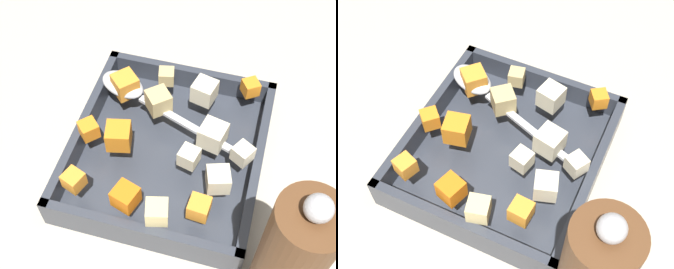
{
  "view_description": "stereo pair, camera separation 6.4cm",
  "coord_description": "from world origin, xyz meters",
  "views": [
    {
      "loc": [
        -0.36,
        -0.08,
        0.58
      ],
      "look_at": [
        -0.0,
        0.02,
        0.06
      ],
      "focal_mm": 50.54,
      "sensor_mm": 36.0,
      "label": 1
    },
    {
      "loc": [
        -0.34,
        -0.14,
        0.58
      ],
      "look_at": [
        -0.0,
        0.02,
        0.06
      ],
      "focal_mm": 50.54,
      "sensor_mm": 36.0,
      "label": 2
    }
  ],
  "objects": [
    {
      "name": "baking_dish",
      "position": [
        -0.0,
        0.02,
        0.02
      ],
      "size": [
        0.28,
        0.26,
        0.05
      ],
      "color": "#333842",
      "rests_on": "ground_plane"
    },
    {
      "name": "carrot_chunk_corner_nw",
      "position": [
        -0.1,
        -0.05,
        0.06
      ],
      "size": [
        0.03,
        0.03,
        0.03
      ],
      "primitive_type": "cube",
      "rotation": [
        0.0,
        0.0,
        6.21
      ],
      "color": "orange",
      "rests_on": "baking_dish"
    },
    {
      "name": "potato_chunk_near_right",
      "position": [
        0.08,
        -0.01,
        0.07
      ],
      "size": [
        0.04,
        0.04,
        0.03
      ],
      "primitive_type": "cube",
      "rotation": [
        0.0,
        0.0,
        1.33
      ],
      "color": "beige",
      "rests_on": "baking_dish"
    },
    {
      "name": "carrot_chunk_corner_ne",
      "position": [
        -0.1,
        0.11,
        0.06
      ],
      "size": [
        0.03,
        0.03,
        0.02
      ],
      "primitive_type": "cube",
      "rotation": [
        0.0,
        0.0,
        1.21
      ],
      "color": "orange",
      "rests_on": "baking_dish"
    },
    {
      "name": "ground_plane",
      "position": [
        0.0,
        0.0,
        0.0
      ],
      "size": [
        4.0,
        4.0,
        0.0
      ],
      "primitive_type": "plane",
      "color": "#BCB29E"
    },
    {
      "name": "carrot_chunk_front_center",
      "position": [
        -0.11,
        0.04,
        0.07
      ],
      "size": [
        0.04,
        0.04,
        0.03
      ],
      "primitive_type": "cube",
      "rotation": [
        0.0,
        0.0,
        4.4
      ],
      "color": "orange",
      "rests_on": "baking_dish"
    },
    {
      "name": "potato_chunk_near_left",
      "position": [
        -0.12,
        -0.0,
        0.06
      ],
      "size": [
        0.03,
        0.03,
        0.03
      ],
      "primitive_type": "cube",
      "rotation": [
        0.0,
        0.0,
        3.38
      ],
      "color": "#E0CC89",
      "rests_on": "baking_dish"
    },
    {
      "name": "potato_chunk_center",
      "position": [
        0.05,
        0.05,
        0.07
      ],
      "size": [
        0.04,
        0.04,
        0.03
      ],
      "primitive_type": "cube",
      "rotation": [
        0.0,
        0.0,
        3.85
      ],
      "color": "tan",
      "rests_on": "baking_dish"
    },
    {
      "name": "carrot_chunk_mid_left",
      "position": [
        -0.02,
        0.08,
        0.07
      ],
      "size": [
        0.04,
        0.04,
        0.03
      ],
      "primitive_type": "cube",
      "rotation": [
        0.0,
        0.0,
        0.22
      ],
      "color": "orange",
      "rests_on": "baking_dish"
    },
    {
      "name": "carrot_chunk_near_spoon",
      "position": [
        0.11,
        -0.08,
        0.06
      ],
      "size": [
        0.03,
        0.03,
        0.02
      ],
      "primitive_type": "cube",
      "rotation": [
        0.0,
        0.0,
        5.3
      ],
      "color": "orange",
      "rests_on": "baking_dish"
    },
    {
      "name": "carrot_chunk_far_left",
      "position": [
        0.06,
        0.1,
        0.07
      ],
      "size": [
        0.05,
        0.05,
        0.03
      ],
      "primitive_type": "cube",
      "rotation": [
        0.0,
        0.0,
        0.8
      ],
      "color": "orange",
      "rests_on": "baking_dish"
    },
    {
      "name": "parsnip_chunk_corner_sw",
      "position": [
        -0.01,
        -0.08,
        0.06
      ],
      "size": [
        0.03,
        0.03,
        0.02
      ],
      "primitive_type": "cube",
      "rotation": [
        0.0,
        0.0,
        2.6
      ],
      "color": "beige",
      "rests_on": "baking_dish"
    },
    {
      "name": "carrot_chunk_heap_top",
      "position": [
        -0.02,
        0.12,
        0.06
      ],
      "size": [
        0.03,
        0.03,
        0.02
      ],
      "primitive_type": "cube",
      "rotation": [
        0.0,
        0.0,
        3.93
      ],
      "color": "orange",
      "rests_on": "baking_dish"
    },
    {
      "name": "potato_chunk_mid_right",
      "position": [
        -0.05,
        -0.06,
        0.07
      ],
      "size": [
        0.04,
        0.04,
        0.03
      ],
      "primitive_type": "cube",
      "rotation": [
        0.0,
        0.0,
        3.45
      ],
      "color": "beige",
      "rests_on": "baking_dish"
    },
    {
      "name": "serving_spoon",
      "position": [
        0.06,
        0.09,
        0.06
      ],
      "size": [
        0.11,
        0.22,
        0.02
      ],
      "rotation": [
        0.0,
        0.0,
        4.35
      ],
      "color": "silver",
      "rests_on": "baking_dish"
    },
    {
      "name": "potato_chunk_far_right",
      "position": [
        -0.03,
        -0.02,
        0.06
      ],
      "size": [
        0.03,
        0.03,
        0.02
      ],
      "primitive_type": "cube",
      "rotation": [
        0.0,
        0.0,
        1.33
      ],
      "color": "beige",
      "rests_on": "baking_dish"
    },
    {
      "name": "potato_chunk_under_handle",
      "position": [
        0.1,
        0.05,
        0.06
      ],
      "size": [
        0.03,
        0.03,
        0.02
      ],
      "primitive_type": "cube",
      "rotation": [
        0.0,
        0.0,
        3.36
      ],
      "color": "tan",
      "rests_on": "baking_dish"
    },
    {
      "name": "parsnip_chunk_heap_side",
      "position": [
        0.01,
        -0.04,
        0.07
      ],
      "size": [
        0.04,
        0.04,
        0.03
      ],
      "primitive_type": "cube",
      "rotation": [
        0.0,
        0.0,
        6.06
      ],
      "color": "beige",
      "rests_on": "baking_dish"
    }
  ]
}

